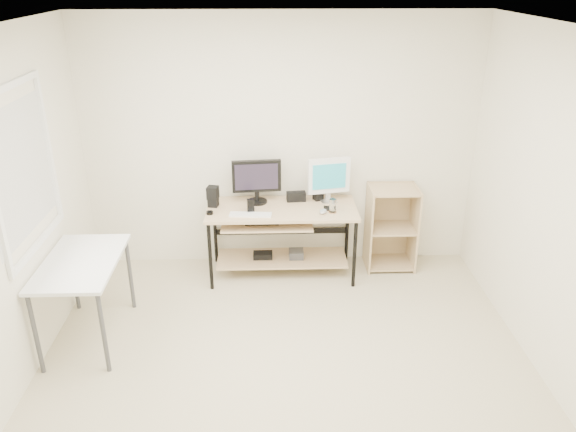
# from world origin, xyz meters

# --- Properties ---
(room) EXTENTS (4.01, 4.01, 2.62)m
(room) POSITION_xyz_m (-0.14, 0.04, 1.32)
(room) COLOR beige
(room) RESTS_ON ground
(desk) EXTENTS (1.50, 0.65, 0.75)m
(desk) POSITION_xyz_m (-0.03, 1.66, 0.54)
(desk) COLOR #D3B486
(desk) RESTS_ON ground
(side_table) EXTENTS (0.60, 1.00, 0.75)m
(side_table) POSITION_xyz_m (-1.68, 0.60, 0.67)
(side_table) COLOR white
(side_table) RESTS_ON ground
(shelf_unit) EXTENTS (0.50, 0.40, 0.90)m
(shelf_unit) POSITION_xyz_m (1.15, 1.82, 0.45)
(shelf_unit) COLOR tan
(shelf_unit) RESTS_ON ground
(black_monitor) EXTENTS (0.49, 0.20, 0.45)m
(black_monitor) POSITION_xyz_m (-0.25, 1.80, 1.01)
(black_monitor) COLOR black
(black_monitor) RESTS_ON desk
(white_imac) EXTENTS (0.43, 0.14, 0.46)m
(white_imac) POSITION_xyz_m (0.48, 1.80, 1.02)
(white_imac) COLOR silver
(white_imac) RESTS_ON desk
(keyboard) EXTENTS (0.42, 0.15, 0.01)m
(keyboard) POSITION_xyz_m (-0.31, 1.48, 0.76)
(keyboard) COLOR white
(keyboard) RESTS_ON desk
(mouse) EXTENTS (0.10, 0.13, 0.04)m
(mouse) POSITION_xyz_m (0.40, 1.51, 0.77)
(mouse) COLOR #B5B5BA
(mouse) RESTS_ON desk
(center_speaker) EXTENTS (0.20, 0.10, 0.10)m
(center_speaker) POSITION_xyz_m (0.15, 1.83, 0.80)
(center_speaker) COLOR black
(center_speaker) RESTS_ON desk
(speaker_left) EXTENTS (0.13, 0.13, 0.21)m
(speaker_left) POSITION_xyz_m (-0.69, 1.72, 0.86)
(speaker_left) COLOR black
(speaker_left) RESTS_ON desk
(speaker_right) EXTENTS (0.11, 0.11, 0.10)m
(speaker_right) POSITION_xyz_m (0.38, 1.86, 0.80)
(speaker_right) COLOR black
(speaker_right) RESTS_ON desk
(audio_controller) EXTENTS (0.08, 0.05, 0.14)m
(audio_controller) POSITION_xyz_m (-0.31, 1.55, 0.82)
(audio_controller) COLOR black
(audio_controller) RESTS_ON desk
(volume_puck) EXTENTS (0.08, 0.08, 0.03)m
(volume_puck) POSITION_xyz_m (-0.71, 1.52, 0.76)
(volume_puck) COLOR black
(volume_puck) RESTS_ON desk
(smartphone) EXTENTS (0.07, 0.12, 0.01)m
(smartphone) POSITION_xyz_m (0.45, 1.62, 0.75)
(smartphone) COLOR black
(smartphone) RESTS_ON desk
(coaster) EXTENTS (0.10, 0.10, 0.01)m
(coaster) POSITION_xyz_m (0.50, 1.53, 0.75)
(coaster) COLOR #AD7C4E
(coaster) RESTS_ON desk
(drinking_glass) EXTENTS (0.08, 0.08, 0.13)m
(drinking_glass) POSITION_xyz_m (0.50, 1.53, 0.82)
(drinking_glass) COLOR white
(drinking_glass) RESTS_ON coaster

